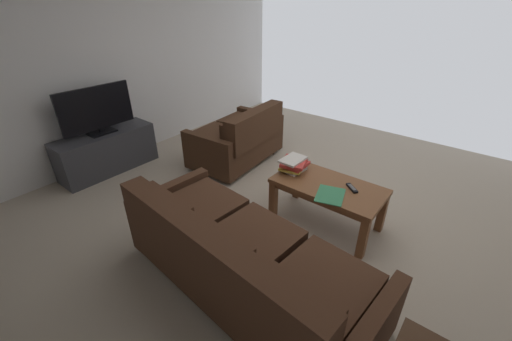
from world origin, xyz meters
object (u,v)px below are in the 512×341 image
object	(u,v)px
sofa_main	(240,260)
loose_magazine	(330,195)
book_stack	(294,164)
flat_tv	(96,110)
loveseat_near	(239,139)
coffee_table	(328,191)
tv_remote	(352,188)
tv_stand	(107,152)

from	to	relation	value
sofa_main	loose_magazine	bearing A→B (deg)	-101.47
sofa_main	book_stack	world-z (taller)	sofa_main
flat_tv	book_stack	world-z (taller)	flat_tv
loveseat_near	flat_tv	world-z (taller)	flat_tv
coffee_table	sofa_main	bearing A→B (deg)	84.82
coffee_table	loveseat_near	bearing A→B (deg)	-17.80
tv_remote	loose_magazine	bearing A→B (deg)	64.20
coffee_table	tv_stand	distance (m)	2.89
coffee_table	book_stack	xyz separation A→B (m)	(0.42, -0.02, 0.15)
book_stack	loose_magazine	xyz separation A→B (m)	(-0.52, 0.19, -0.07)
coffee_table	tv_stand	bearing A→B (deg)	15.13
coffee_table	loose_magazine	world-z (taller)	loose_magazine
loveseat_near	coffee_table	distance (m)	1.68
coffee_table	flat_tv	bearing A→B (deg)	15.14
loveseat_near	tv_remote	size ratio (longest dim) A/B	8.69
loveseat_near	book_stack	xyz separation A→B (m)	(-1.18, 0.49, 0.19)
sofa_main	tv_remote	size ratio (longest dim) A/B	14.07
book_stack	tv_remote	world-z (taller)	book_stack
tv_stand	book_stack	size ratio (longest dim) A/B	3.64
sofa_main	loveseat_near	distance (m)	2.26
flat_tv	sofa_main	bearing A→B (deg)	170.73
loveseat_near	tv_remote	distance (m)	1.87
loveseat_near	flat_tv	bearing A→B (deg)	46.68
tv_stand	flat_tv	bearing A→B (deg)	135.13
sofa_main	book_stack	size ratio (longest dim) A/B	6.37
tv_stand	flat_tv	world-z (taller)	flat_tv
loose_magazine	book_stack	bearing A→B (deg)	-37.46
loveseat_near	flat_tv	xyz separation A→B (m)	(1.20, 1.27, 0.49)
tv_stand	loose_magazine	world-z (taller)	tv_stand
loveseat_near	sofa_main	bearing A→B (deg)	131.10
sofa_main	tv_remote	distance (m)	1.30
tv_remote	loveseat_near	bearing A→B (deg)	-14.10
coffee_table	tv_remote	bearing A→B (deg)	-164.29
coffee_table	book_stack	world-z (taller)	book_stack
tv_remote	tv_stand	bearing A→B (deg)	15.17
coffee_table	tv_stand	xyz separation A→B (m)	(2.79, 0.75, -0.13)
sofa_main	tv_remote	xyz separation A→B (m)	(-0.32, -1.25, 0.14)
loveseat_near	tv_stand	bearing A→B (deg)	46.65
tv_remote	loose_magazine	distance (m)	0.25
flat_tv	book_stack	distance (m)	2.52
coffee_table	flat_tv	world-z (taller)	flat_tv
sofa_main	tv_remote	bearing A→B (deg)	-104.24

